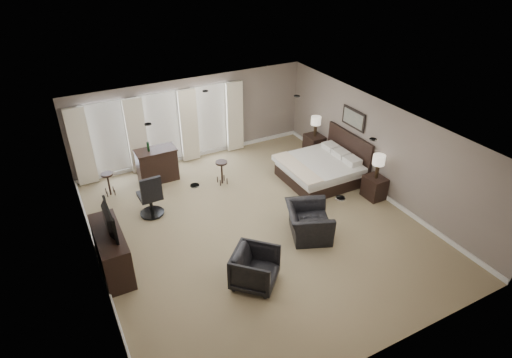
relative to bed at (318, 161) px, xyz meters
name	(u,v)px	position (x,y,z in m)	size (l,w,h in m)	color
room	(256,181)	(-2.58, -1.12, 0.65)	(7.60, 8.60, 2.64)	#877756
window_bay	(163,130)	(-3.58, 2.99, 0.55)	(5.25, 0.20, 2.30)	silver
bed	(318,161)	(0.00, 0.00, 0.00)	(2.05, 1.96, 1.31)	silver
nightstand_near	(374,187)	(0.89, -1.45, -0.34)	(0.47, 0.57, 0.63)	black
nightstand_far	(314,145)	(0.89, 1.45, -0.32)	(0.50, 0.61, 0.67)	black
lamp_near	(378,167)	(0.89, -1.45, 0.31)	(0.33, 0.33, 0.67)	beige
lamp_far	(316,126)	(0.89, 1.45, 0.34)	(0.31, 0.31, 0.65)	beige
wall_art	(353,119)	(1.12, 0.00, 1.10)	(0.04, 0.96, 0.56)	slate
dresser	(112,251)	(-6.03, -1.05, -0.16)	(0.55, 1.71, 0.99)	black
tv	(107,230)	(-6.03, -1.05, 0.41)	(1.03, 0.59, 0.14)	black
armchair_near	(309,217)	(-1.63, -2.00, -0.15)	(1.16, 0.75, 1.01)	black
armchair_far	(255,267)	(-3.52, -2.87, -0.20)	(0.88, 0.82, 0.90)	black
bar_counter	(157,165)	(-4.08, 2.21, -0.15)	(1.15, 0.60, 1.00)	black
bar_stool_left	(109,184)	(-5.51, 2.05, -0.31)	(0.32, 0.32, 0.68)	black
bar_stool_right	(222,173)	(-2.50, 1.17, -0.30)	(0.34, 0.34, 0.71)	black
desk_chair	(150,194)	(-4.74, 0.60, -0.05)	(0.62, 0.62, 1.21)	black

